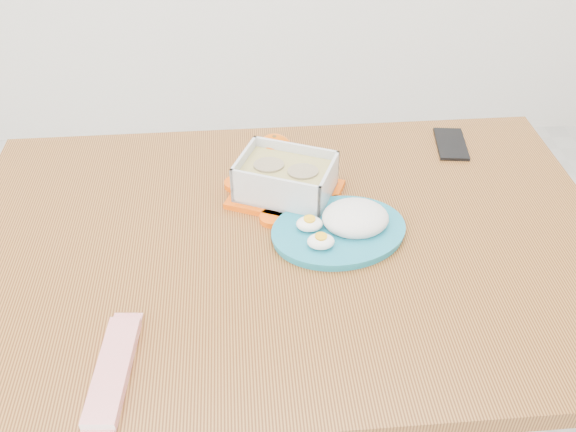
{
  "coord_description": "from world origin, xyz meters",
  "views": [
    {
      "loc": [
        0.01,
        -0.85,
        1.58
      ],
      "look_at": [
        0.06,
        0.11,
        0.81
      ],
      "focal_mm": 40.0,
      "sensor_mm": 36.0,
      "label": 1
    }
  ],
  "objects_px": {
    "dining_table": "(288,273)",
    "orange_fruit": "(275,153)",
    "smartphone": "(451,144)",
    "food_container": "(286,179)",
    "rice_plate": "(344,224)"
  },
  "relations": [
    {
      "from": "dining_table",
      "to": "orange_fruit",
      "type": "xyz_separation_m",
      "value": [
        -0.02,
        0.25,
        0.13
      ]
    },
    {
      "from": "smartphone",
      "to": "food_container",
      "type": "bearing_deg",
      "value": -149.55
    },
    {
      "from": "orange_fruit",
      "to": "rice_plate",
      "type": "bearing_deg",
      "value": -61.19
    },
    {
      "from": "food_container",
      "to": "smartphone",
      "type": "bearing_deg",
      "value": 46.17
    },
    {
      "from": "dining_table",
      "to": "smartphone",
      "type": "xyz_separation_m",
      "value": [
        0.41,
        0.33,
        0.09
      ]
    },
    {
      "from": "orange_fruit",
      "to": "rice_plate",
      "type": "distance_m",
      "value": 0.27
    },
    {
      "from": "rice_plate",
      "to": "food_container",
      "type": "bearing_deg",
      "value": 117.35
    },
    {
      "from": "dining_table",
      "to": "rice_plate",
      "type": "xyz_separation_m",
      "value": [
        0.11,
        0.01,
        0.11
      ]
    },
    {
      "from": "dining_table",
      "to": "food_container",
      "type": "distance_m",
      "value": 0.2
    },
    {
      "from": "food_container",
      "to": "smartphone",
      "type": "height_order",
      "value": "food_container"
    },
    {
      "from": "dining_table",
      "to": "orange_fruit",
      "type": "distance_m",
      "value": 0.28
    },
    {
      "from": "food_container",
      "to": "dining_table",
      "type": "bearing_deg",
      "value": -69.35
    },
    {
      "from": "dining_table",
      "to": "food_container",
      "type": "xyz_separation_m",
      "value": [
        0.0,
        0.14,
        0.14
      ]
    },
    {
      "from": "orange_fruit",
      "to": "food_container",
      "type": "bearing_deg",
      "value": -79.35
    },
    {
      "from": "smartphone",
      "to": "rice_plate",
      "type": "bearing_deg",
      "value": -127.4
    }
  ]
}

